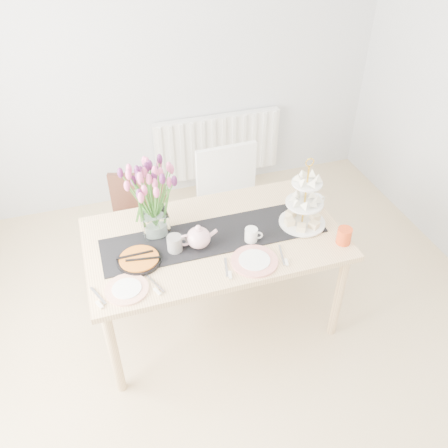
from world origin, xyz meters
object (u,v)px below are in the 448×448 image
object	(u,v)px
plate_left	(127,289)
mug_grey	(175,244)
tart_tin	(139,260)
mug_white	(251,235)
radiator	(218,145)
teapot	(199,238)
dining_table	(214,246)
plate_right	(254,261)
tulip_vase	(151,191)
mug_orange	(344,236)
chair_white	(232,200)
chair_brown	(139,222)
cream_jug	(315,202)
cake_stand	(304,208)

from	to	relation	value
plate_left	mug_grey	bearing A→B (deg)	35.94
tart_tin	mug_white	distance (m)	0.69
radiator	teapot	world-z (taller)	teapot
dining_table	plate_right	world-z (taller)	plate_right
tulip_vase	mug_orange	world-z (taller)	tulip_vase
tart_tin	plate_right	size ratio (longest dim) A/B	0.93
chair_white	plate_left	xyz separation A→B (m)	(-0.91, -0.89, 0.20)
chair_brown	mug_grey	bearing A→B (deg)	-61.38
cream_jug	plate_left	world-z (taller)	cream_jug
cake_stand	mug_white	xyz separation A→B (m)	(-0.37, -0.06, -0.08)
tart_tin	mug_white	size ratio (longest dim) A/B	2.75
mug_orange	plate_right	bearing A→B (deg)	150.30
radiator	dining_table	xyz separation A→B (m)	(-0.52, -1.62, 0.22)
teapot	cream_jug	bearing A→B (deg)	11.49
chair_brown	tulip_vase	size ratio (longest dim) A/B	1.40
tart_tin	plate_right	distance (m)	0.68
cake_stand	tart_tin	xyz separation A→B (m)	(-1.06, -0.04, -0.11)
cake_stand	plate_right	world-z (taller)	cake_stand
chair_brown	plate_left	xyz separation A→B (m)	(-0.19, -0.94, 0.28)
mug_white	tart_tin	bearing A→B (deg)	-162.40
chair_white	plate_left	distance (m)	1.29
cake_stand	teapot	world-z (taller)	cake_stand
plate_right	teapot	bearing A→B (deg)	140.35
radiator	mug_white	size ratio (longest dim) A/B	12.74
teapot	plate_right	distance (m)	0.36
chair_white	teapot	world-z (taller)	chair_white
dining_table	mug_white	world-z (taller)	mug_white
chair_white	cream_jug	world-z (taller)	chair_white
chair_white	tulip_vase	world-z (taller)	tulip_vase
teapot	mug_orange	size ratio (longest dim) A/B	2.19
tart_tin	mug_orange	distance (m)	1.24
teapot	plate_left	size ratio (longest dim) A/B	0.97
plate_right	mug_orange	bearing A→B (deg)	-0.17
radiator	cream_jug	bearing A→B (deg)	-81.86
dining_table	teapot	size ratio (longest dim) A/B	6.86
tulip_vase	cake_stand	distance (m)	0.96
teapot	plate_left	xyz separation A→B (m)	(-0.47, -0.23, -0.07)
mug_orange	plate_left	bearing A→B (deg)	150.40
teapot	cream_jug	size ratio (longest dim) A/B	2.66
dining_table	mug_grey	size ratio (longest dim) A/B	14.82
dining_table	teapot	bearing A→B (deg)	-150.44
cream_jug	mug_orange	bearing A→B (deg)	-92.44
teapot	mug_orange	world-z (taller)	teapot
mug_grey	tulip_vase	bearing A→B (deg)	108.97
radiator	plate_left	distance (m)	2.23
plate_left	plate_right	bearing A→B (deg)	0.00
radiator	mug_orange	bearing A→B (deg)	-83.41
dining_table	cream_jug	world-z (taller)	cream_jug
mug_orange	plate_right	size ratio (longest dim) A/B	0.38
chair_brown	cream_jug	bearing A→B (deg)	-8.03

